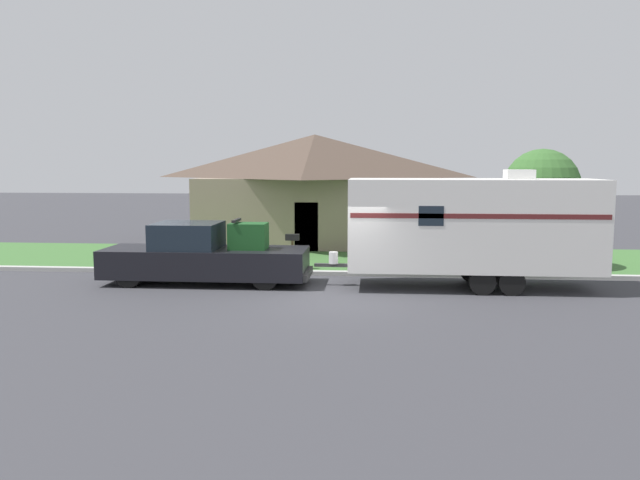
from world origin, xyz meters
TOP-DOWN VIEW (x-y plane):
  - ground_plane at (0.00, 0.00)m, footprint 120.00×120.00m
  - curb_strip at (0.00, 3.75)m, footprint 80.00×0.30m
  - lawn_strip at (0.00, 7.40)m, footprint 80.00×7.00m
  - house_across_street at (-1.94, 12.98)m, footprint 10.81×8.20m
  - pickup_truck at (-4.34, 1.98)m, footprint 6.42×2.01m
  - travel_trailer at (3.81, 1.98)m, footprint 8.37×2.32m
  - mailbox at (-1.95, 4.70)m, footprint 0.48×0.20m
  - tree_in_yard at (6.80, 5.94)m, footprint 2.64×2.64m

SIDE VIEW (x-z plane):
  - ground_plane at x=0.00m, z-range 0.00..0.00m
  - lawn_strip at x=0.00m, z-range 0.00..0.03m
  - curb_strip at x=0.00m, z-range 0.00..0.14m
  - pickup_truck at x=-4.34m, z-range -0.16..1.86m
  - mailbox at x=-1.95m, z-range 0.34..1.60m
  - travel_trailer at x=3.81m, z-range 0.14..3.68m
  - house_across_street at x=-1.94m, z-range 0.09..5.18m
  - tree_in_yard at x=6.80m, z-range 0.79..5.03m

